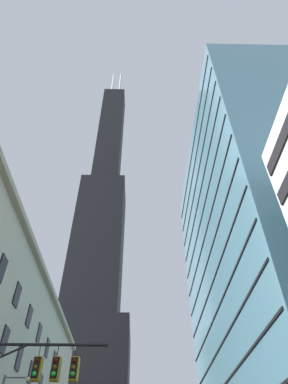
% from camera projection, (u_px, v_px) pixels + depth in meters
% --- Properties ---
extents(dark_skyscraper, '(26.70, 26.70, 212.11)m').
position_uv_depth(dark_skyscraper, '(95.00, 278.00, 119.61)').
color(dark_skyscraper, black).
rests_on(dark_skyscraper, ground).
extents(glass_office_midrise, '(19.98, 40.71, 55.11)m').
position_uv_depth(glass_office_midrise, '(276.00, 264.00, 48.59)').
color(glass_office_midrise, teal).
rests_on(glass_office_midrise, ground).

